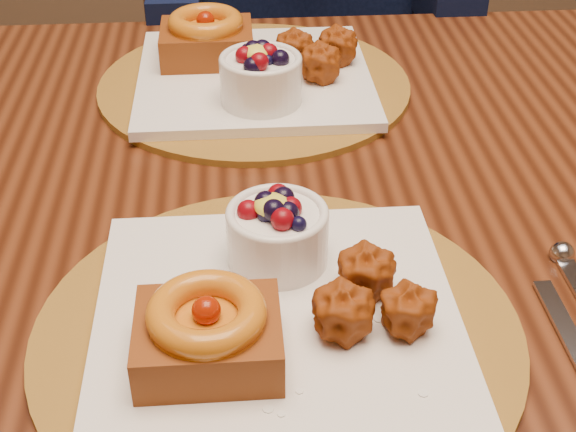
# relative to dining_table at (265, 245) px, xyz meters

# --- Properties ---
(dining_table) EXTENTS (1.60, 0.90, 0.76)m
(dining_table) POSITION_rel_dining_table_xyz_m (0.00, 0.00, 0.00)
(dining_table) COLOR #321409
(dining_table) RESTS_ON ground
(place_setting_near) EXTENTS (0.38, 0.38, 0.08)m
(place_setting_near) POSITION_rel_dining_table_xyz_m (-0.00, -0.22, 0.10)
(place_setting_near) COLOR brown
(place_setting_near) RESTS_ON dining_table
(place_setting_far) EXTENTS (0.38, 0.38, 0.09)m
(place_setting_far) POSITION_rel_dining_table_xyz_m (-0.00, 0.21, 0.10)
(place_setting_far) COLOR brown
(place_setting_far) RESTS_ON dining_table
(chair_far) EXTENTS (0.59, 0.59, 1.00)m
(chair_far) POSITION_rel_dining_table_xyz_m (0.07, 0.85, -0.12)
(chair_far) COLOR black
(chair_far) RESTS_ON ground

